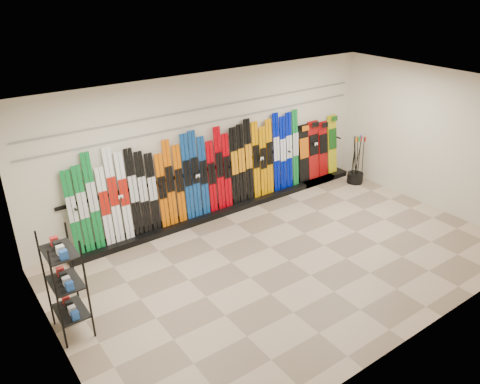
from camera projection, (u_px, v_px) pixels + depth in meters
floor at (289, 261)px, 8.47m from camera, size 8.00×8.00×0.00m
back_wall at (213, 145)px, 9.66m from camera, size 8.00×0.00×8.00m
left_wall at (48, 265)px, 5.72m from camera, size 0.00×5.00×5.00m
right_wall at (435, 140)px, 9.94m from camera, size 0.00×5.00×5.00m
ceiling at (298, 97)px, 7.19m from camera, size 8.00×8.00×0.00m
ski_rack_base at (229, 207)px, 10.24m from camera, size 8.00×0.40×0.12m
skis at (201, 176)px, 9.54m from camera, size 5.37×0.21×1.83m
snowboards at (318, 149)px, 11.38m from camera, size 1.25×0.22×1.45m
accessory_rack at (66, 285)px, 6.50m from camera, size 0.40×0.60×1.60m
pole_bin at (355, 178)px, 11.55m from camera, size 0.39×0.39×0.25m
ski_poles at (357, 160)px, 11.33m from camera, size 0.28×0.25×1.18m
slatwall_rail_0 at (213, 121)px, 9.44m from camera, size 7.60×0.02×0.03m
slatwall_rail_1 at (212, 107)px, 9.31m from camera, size 7.60×0.02×0.03m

